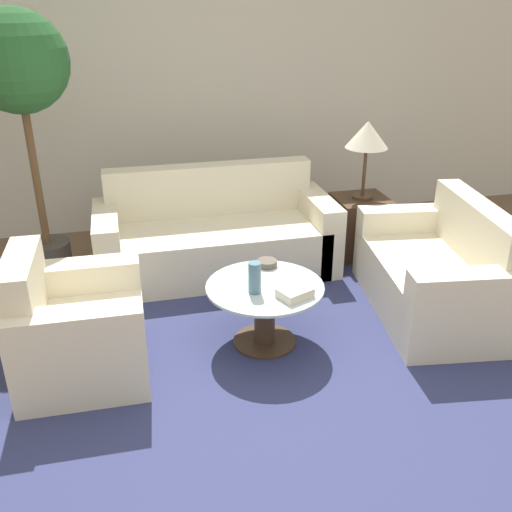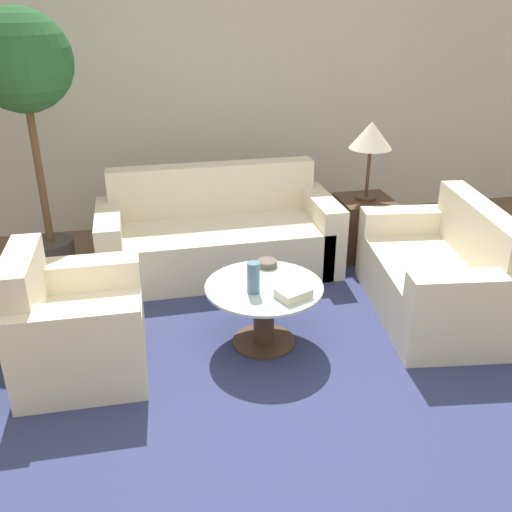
{
  "view_description": "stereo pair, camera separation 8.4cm",
  "coord_description": "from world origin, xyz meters",
  "px_view_note": "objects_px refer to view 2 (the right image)",
  "views": [
    {
      "loc": [
        -0.74,
        -2.57,
        2.22
      ],
      "look_at": [
        0.11,
        0.91,
        0.55
      ],
      "focal_mm": 40.0,
      "sensor_mm": 36.0,
      "label": 1
    },
    {
      "loc": [
        -0.66,
        -2.59,
        2.22
      ],
      "look_at": [
        0.11,
        0.91,
        0.55
      ],
      "focal_mm": 40.0,
      "sensor_mm": 36.0,
      "label": 2
    }
  ],
  "objects_px": {
    "armchair": "(72,330)",
    "bowl": "(267,263)",
    "coffee_table": "(264,306)",
    "book_stack": "(293,293)",
    "vase": "(253,278)",
    "table_lamp": "(371,137)",
    "loveseat": "(441,278)",
    "potted_plant": "(25,84)",
    "sofa_main": "(218,237)"
  },
  "relations": [
    {
      "from": "book_stack",
      "to": "loveseat",
      "type": "bearing_deg",
      "value": -8.16
    },
    {
      "from": "vase",
      "to": "book_stack",
      "type": "relative_size",
      "value": 0.86
    },
    {
      "from": "potted_plant",
      "to": "vase",
      "type": "distance_m",
      "value": 2.27
    },
    {
      "from": "coffee_table",
      "to": "potted_plant",
      "type": "relative_size",
      "value": 0.37
    },
    {
      "from": "table_lamp",
      "to": "bowl",
      "type": "bearing_deg",
      "value": -139.66
    },
    {
      "from": "armchair",
      "to": "bowl",
      "type": "height_order",
      "value": "armchair"
    },
    {
      "from": "potted_plant",
      "to": "bowl",
      "type": "distance_m",
      "value": 2.23
    },
    {
      "from": "armchair",
      "to": "book_stack",
      "type": "distance_m",
      "value": 1.41
    },
    {
      "from": "armchair",
      "to": "bowl",
      "type": "relative_size",
      "value": 6.05
    },
    {
      "from": "loveseat",
      "to": "book_stack",
      "type": "bearing_deg",
      "value": -67.35
    },
    {
      "from": "sofa_main",
      "to": "table_lamp",
      "type": "xyz_separation_m",
      "value": [
        1.34,
        -0.01,
        0.81
      ]
    },
    {
      "from": "sofa_main",
      "to": "armchair",
      "type": "xyz_separation_m",
      "value": [
        -1.13,
        -1.29,
        0.0
      ]
    },
    {
      "from": "loveseat",
      "to": "bowl",
      "type": "xyz_separation_m",
      "value": [
        -1.29,
        0.16,
        0.18
      ]
    },
    {
      "from": "table_lamp",
      "to": "bowl",
      "type": "distance_m",
      "value": 1.61
    },
    {
      "from": "coffee_table",
      "to": "potted_plant",
      "type": "xyz_separation_m",
      "value": [
        -1.5,
        1.35,
        1.32
      ]
    },
    {
      "from": "potted_plant",
      "to": "bowl",
      "type": "relative_size",
      "value": 15.06
    },
    {
      "from": "armchair",
      "to": "loveseat",
      "type": "relative_size",
      "value": 0.58
    },
    {
      "from": "armchair",
      "to": "coffee_table",
      "type": "relative_size",
      "value": 1.09
    },
    {
      "from": "coffee_table",
      "to": "loveseat",
      "type": "bearing_deg",
      "value": 5.17
    },
    {
      "from": "coffee_table",
      "to": "sofa_main",
      "type": "bearing_deg",
      "value": 95.36
    },
    {
      "from": "potted_plant",
      "to": "table_lamp",
      "type": "bearing_deg",
      "value": -2.2
    },
    {
      "from": "potted_plant",
      "to": "vase",
      "type": "bearing_deg",
      "value": -45.22
    },
    {
      "from": "loveseat",
      "to": "coffee_table",
      "type": "relative_size",
      "value": 1.88
    },
    {
      "from": "sofa_main",
      "to": "table_lamp",
      "type": "relative_size",
      "value": 2.91
    },
    {
      "from": "potted_plant",
      "to": "vase",
      "type": "relative_size",
      "value": 10.04
    },
    {
      "from": "armchair",
      "to": "potted_plant",
      "type": "xyz_separation_m",
      "value": [
        -0.26,
        1.38,
        1.31
      ]
    },
    {
      "from": "table_lamp",
      "to": "book_stack",
      "type": "distance_m",
      "value": 1.91
    },
    {
      "from": "sofa_main",
      "to": "coffee_table",
      "type": "height_order",
      "value": "sofa_main"
    },
    {
      "from": "bowl",
      "to": "potted_plant",
      "type": "bearing_deg",
      "value": 146.16
    },
    {
      "from": "potted_plant",
      "to": "bowl",
      "type": "height_order",
      "value": "potted_plant"
    },
    {
      "from": "potted_plant",
      "to": "book_stack",
      "type": "height_order",
      "value": "potted_plant"
    },
    {
      "from": "loveseat",
      "to": "table_lamp",
      "type": "xyz_separation_m",
      "value": [
        -0.16,
        1.12,
        0.81
      ]
    },
    {
      "from": "coffee_table",
      "to": "book_stack",
      "type": "xyz_separation_m",
      "value": [
        0.14,
        -0.2,
        0.19
      ]
    },
    {
      "from": "armchair",
      "to": "vase",
      "type": "relative_size",
      "value": 4.04
    },
    {
      "from": "coffee_table",
      "to": "bowl",
      "type": "height_order",
      "value": "bowl"
    },
    {
      "from": "vase",
      "to": "bowl",
      "type": "relative_size",
      "value": 1.5
    },
    {
      "from": "table_lamp",
      "to": "potted_plant",
      "type": "distance_m",
      "value": 2.78
    },
    {
      "from": "armchair",
      "to": "book_stack",
      "type": "relative_size",
      "value": 3.49
    },
    {
      "from": "loveseat",
      "to": "potted_plant",
      "type": "bearing_deg",
      "value": -105.07
    },
    {
      "from": "vase",
      "to": "loveseat",
      "type": "bearing_deg",
      "value": 7.84
    },
    {
      "from": "armchair",
      "to": "potted_plant",
      "type": "bearing_deg",
      "value": 11.73
    },
    {
      "from": "table_lamp",
      "to": "book_stack",
      "type": "xyz_separation_m",
      "value": [
        -1.08,
        -1.45,
        -0.62
      ]
    },
    {
      "from": "loveseat",
      "to": "table_lamp",
      "type": "distance_m",
      "value": 1.39
    },
    {
      "from": "loveseat",
      "to": "book_stack",
      "type": "distance_m",
      "value": 1.29
    },
    {
      "from": "bowl",
      "to": "book_stack",
      "type": "height_order",
      "value": "book_stack"
    },
    {
      "from": "armchair",
      "to": "table_lamp",
      "type": "height_order",
      "value": "table_lamp"
    },
    {
      "from": "potted_plant",
      "to": "book_stack",
      "type": "distance_m",
      "value": 2.53
    },
    {
      "from": "loveseat",
      "to": "vase",
      "type": "xyz_separation_m",
      "value": [
        -1.47,
        -0.2,
        0.27
      ]
    },
    {
      "from": "loveseat",
      "to": "vase",
      "type": "bearing_deg",
      "value": -74.25
    },
    {
      "from": "vase",
      "to": "book_stack",
      "type": "bearing_deg",
      "value": -27.81
    }
  ]
}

